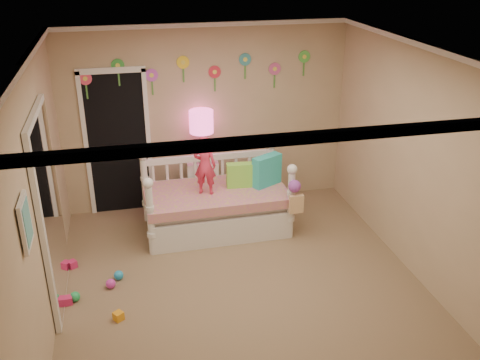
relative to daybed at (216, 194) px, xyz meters
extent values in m
cube|color=#7F684C|center=(0.05, -1.40, -0.51)|extent=(4.00, 4.50, 0.01)
cube|color=white|center=(0.05, -1.40, 2.09)|extent=(4.00, 4.50, 0.01)
cube|color=tan|center=(0.05, 0.85, 0.79)|extent=(4.00, 0.01, 2.60)
cube|color=tan|center=(-1.95, -1.40, 0.79)|extent=(0.01, 4.50, 2.60)
cube|color=tan|center=(2.05, -1.40, 0.79)|extent=(0.01, 4.50, 2.60)
cube|color=#2AD4B7|center=(0.70, 0.01, 0.27)|extent=(0.43, 0.32, 0.41)
cube|color=#87E846|center=(0.33, 0.04, 0.22)|extent=(0.36, 0.16, 0.33)
imported|color=#E93557|center=(-0.14, -0.06, 0.45)|extent=(0.33, 0.28, 0.78)
cube|color=white|center=(-0.06, 0.67, -0.15)|extent=(0.47, 0.38, 0.73)
sphere|color=#E41E6E|center=(-0.06, 0.67, 0.31)|extent=(0.20, 0.20, 0.20)
cylinder|color=#E41E6E|center=(-0.06, 0.67, 0.53)|extent=(0.03, 0.03, 0.42)
cylinder|color=#FB4BA2|center=(-0.06, 0.67, 0.79)|extent=(0.33, 0.33, 0.31)
cube|color=black|center=(-1.20, 0.84, 0.52)|extent=(0.90, 0.04, 2.07)
cube|color=white|center=(-1.91, -1.10, 0.54)|extent=(0.07, 1.30, 2.10)
cube|color=white|center=(-1.92, -2.30, 1.04)|extent=(0.05, 0.34, 0.42)
camera|label=1|loc=(-1.11, -6.24, 3.05)|focal=39.84mm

